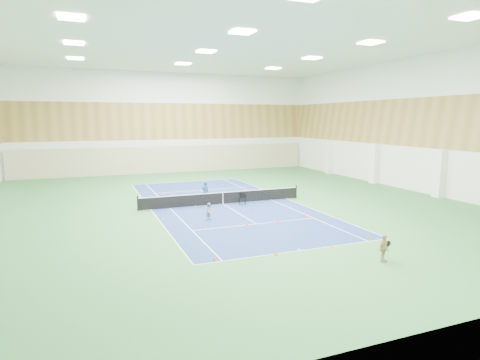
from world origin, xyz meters
name	(u,v)px	position (x,y,z in m)	size (l,w,h in m)	color
ground	(223,204)	(0.00, 0.00, 0.00)	(40.00, 40.00, 0.00)	#2F6F37
room_shell	(222,125)	(0.00, 0.00, 6.00)	(36.00, 40.00, 12.00)	white
wood_cladding	(222,98)	(0.00, 0.00, 8.00)	(36.00, 40.00, 8.00)	#A27B3C
ceiling_light_grid	(222,43)	(0.00, 0.00, 11.92)	(21.40, 25.40, 0.06)	white
court_surface	(223,204)	(0.00, 0.00, 0.01)	(10.97, 23.77, 0.01)	navy
tennis_balls_scatter	(223,203)	(0.00, 0.00, 0.05)	(10.57, 22.77, 0.07)	#CAD524
tennis_net	(223,197)	(0.00, 0.00, 0.55)	(12.80, 0.10, 1.10)	black
back_curtain	(170,159)	(0.00, 19.75, 1.60)	(35.40, 0.16, 3.20)	#C6B793
coach	(205,192)	(-1.05, 1.26, 0.81)	(0.59, 0.39, 1.62)	navy
child_court	(210,211)	(-2.42, -4.40, 0.58)	(0.56, 0.44, 1.15)	#95959D
child_apron	(384,248)	(2.72, -14.62, 0.64)	(0.74, 0.31, 1.27)	tan
ball_cart	(243,199)	(1.29, -0.85, 0.44)	(0.51, 0.51, 0.88)	black
cone_svc_a	(203,227)	(-3.41, -6.25, 0.11)	(0.21, 0.21, 0.23)	#F4400C
cone_svc_b	(247,224)	(-0.71, -6.55, 0.11)	(0.20, 0.20, 0.22)	#FC5F0D
cone_svc_c	(277,221)	(1.32, -6.62, 0.12)	(0.22, 0.22, 0.24)	#FD440D
cone_svc_d	(306,216)	(3.80, -5.97, 0.10)	(0.18, 0.18, 0.19)	#EC4E0C
cone_base_a	(215,259)	(-4.45, -11.72, 0.11)	(0.19, 0.19, 0.21)	#DF3D0B
cone_base_b	(276,253)	(-1.43, -12.00, 0.10)	(0.19, 0.19, 0.21)	#FF650D
cone_base_c	(332,245)	(1.81, -11.89, 0.10)	(0.19, 0.19, 0.21)	orange
cone_base_d	(368,238)	(4.34, -11.61, 0.10)	(0.18, 0.18, 0.20)	orange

